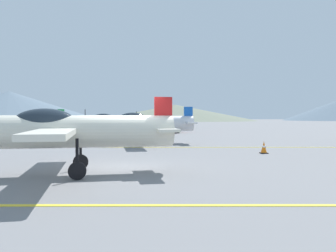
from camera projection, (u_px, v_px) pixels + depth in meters
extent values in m
plane|color=slate|center=(125.00, 170.00, 12.04)|extent=(400.00, 400.00, 0.00)
cube|color=yellow|center=(97.00, 205.00, 7.18)|extent=(80.00, 0.16, 0.01)
cube|color=yellow|center=(142.00, 147.00, 20.61)|extent=(80.00, 0.16, 0.01)
cylinder|color=silver|center=(71.00, 132.00, 10.99)|extent=(6.31, 2.19, 1.01)
ellipsoid|color=#1E2833|center=(43.00, 122.00, 10.82)|extent=(1.96, 1.16, 0.82)
cube|color=silver|center=(59.00, 130.00, 10.92)|extent=(2.54, 8.10, 0.15)
cube|color=silver|center=(162.00, 129.00, 11.55)|extent=(1.09, 2.46, 0.09)
cube|color=red|center=(162.00, 114.00, 11.53)|extent=(0.59, 0.22, 1.10)
cylinder|color=black|center=(79.00, 148.00, 12.03)|extent=(0.09, 0.09, 0.92)
cylinder|color=black|center=(79.00, 162.00, 12.04)|extent=(0.52, 0.21, 0.51)
cylinder|color=black|center=(76.00, 155.00, 10.06)|extent=(0.09, 0.09, 0.92)
cylinder|color=black|center=(76.00, 171.00, 10.07)|extent=(0.52, 0.21, 0.51)
cylinder|color=silver|center=(144.00, 124.00, 23.02)|extent=(6.31, 2.11, 1.01)
cone|color=blue|center=(90.00, 124.00, 22.39)|extent=(0.78, 0.96, 0.86)
cube|color=black|center=(84.00, 124.00, 22.32)|extent=(0.06, 0.11, 1.83)
ellipsoid|color=#1E2833|center=(131.00, 119.00, 22.86)|extent=(1.95, 1.14, 0.82)
cube|color=silver|center=(139.00, 123.00, 22.95)|extent=(2.44, 8.11, 0.15)
cube|color=silver|center=(187.00, 123.00, 23.54)|extent=(1.06, 2.46, 0.09)
cube|color=blue|center=(187.00, 115.00, 23.52)|extent=(0.59, 0.21, 1.10)
cylinder|color=black|center=(104.00, 133.00, 22.57)|extent=(0.09, 0.09, 0.92)
cylinder|color=black|center=(104.00, 141.00, 22.58)|extent=(0.52, 0.20, 0.51)
cylinder|color=black|center=(145.00, 132.00, 24.06)|extent=(0.09, 0.09, 0.92)
cylinder|color=black|center=(145.00, 139.00, 24.07)|extent=(0.52, 0.20, 0.51)
cylinder|color=black|center=(149.00, 134.00, 22.08)|extent=(0.09, 0.09, 0.92)
cylinder|color=black|center=(149.00, 141.00, 22.09)|extent=(0.52, 0.20, 0.51)
cylinder|color=silver|center=(92.00, 122.00, 31.79)|extent=(6.31, 1.84, 1.01)
cone|color=#1E8C3F|center=(131.00, 121.00, 32.27)|extent=(0.75, 0.93, 0.86)
cube|color=black|center=(135.00, 121.00, 32.32)|extent=(0.05, 0.11, 1.83)
ellipsoid|color=#1E2833|center=(102.00, 118.00, 31.90)|extent=(1.93, 1.06, 0.82)
cube|color=silver|center=(97.00, 121.00, 31.84)|extent=(2.08, 8.12, 0.15)
cube|color=silver|center=(60.00, 121.00, 31.40)|extent=(0.96, 2.45, 0.09)
cube|color=#1E8C3F|center=(60.00, 115.00, 31.39)|extent=(0.59, 0.19, 1.10)
cylinder|color=black|center=(121.00, 128.00, 32.16)|extent=(0.09, 0.09, 0.92)
cylinder|color=black|center=(121.00, 133.00, 32.18)|extent=(0.52, 0.18, 0.51)
cylinder|color=black|center=(90.00, 129.00, 30.79)|extent=(0.09, 0.09, 0.92)
cylinder|color=black|center=(90.00, 134.00, 30.80)|extent=(0.52, 0.18, 0.51)
cylinder|color=black|center=(91.00, 128.00, 32.78)|extent=(0.09, 0.09, 0.92)
cylinder|color=black|center=(91.00, 133.00, 32.80)|extent=(0.52, 0.18, 0.51)
cube|color=red|center=(170.00, 126.00, 39.41)|extent=(2.17, 4.44, 0.75)
cube|color=black|center=(170.00, 120.00, 39.24)|extent=(1.79, 2.54, 0.55)
cylinder|color=black|center=(179.00, 129.00, 40.76)|extent=(0.27, 0.66, 0.64)
cylinder|color=black|center=(163.00, 129.00, 40.91)|extent=(0.27, 0.66, 0.64)
cylinder|color=black|center=(177.00, 130.00, 37.93)|extent=(0.27, 0.66, 0.64)
cylinder|color=black|center=(160.00, 130.00, 38.08)|extent=(0.27, 0.66, 0.64)
cube|color=black|center=(262.00, 153.00, 17.29)|extent=(0.36, 0.36, 0.04)
cone|color=orange|center=(262.00, 147.00, 17.28)|extent=(0.29, 0.29, 0.55)
cylinder|color=white|center=(262.00, 146.00, 17.28)|extent=(0.20, 0.20, 0.08)
cone|color=slate|center=(7.00, 106.00, 166.33)|extent=(84.59, 84.59, 13.43)
cone|color=slate|center=(174.00, 113.00, 144.62)|extent=(65.83, 65.83, 6.50)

